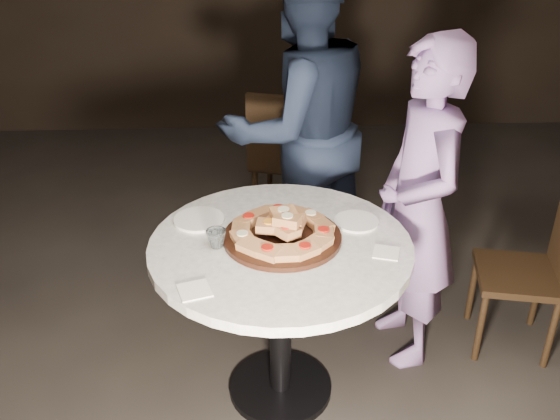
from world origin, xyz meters
The scene contains 13 objects.
floor centered at (0.00, 0.00, 0.00)m, with size 7.00×7.00×0.00m, color black.
table centered at (-0.02, -0.05, 0.69)m, with size 1.23×1.23×0.84m.
serving_board centered at (-0.01, -0.03, 0.85)m, with size 0.51×0.51×0.02m, color black.
focaccia_pile centered at (-0.01, -0.03, 0.90)m, with size 0.45×0.45×0.12m.
plate_left centered at (-0.38, 0.15, 0.85)m, with size 0.23×0.23×0.01m, color white.
plate_right centered at (0.33, 0.11, 0.85)m, with size 0.20×0.20×0.01m, color white.
water_glass centered at (-0.29, -0.07, 0.88)m, with size 0.08×0.08×0.08m, color silver.
napkin_near centered at (-0.35, -0.38, 0.85)m, with size 0.12×0.12×0.01m, color white.
napkin_far centered at (0.41, -0.15, 0.84)m, with size 0.10×0.10×0.01m, color white.
chair_far centered at (0.10, 1.48, 0.59)m, with size 0.59×0.61×1.02m.
chair_right centered at (1.29, 0.24, 0.49)m, with size 0.49×0.47×0.85m.
diner_navy centered at (0.13, 0.94, 0.96)m, with size 0.94×0.73×1.93m, color #141D31.
diner_teal centered at (0.65, 0.26, 0.82)m, with size 0.60×0.39×1.65m, color slate.
Camera 1 is at (-0.12, -2.30, 2.23)m, focal length 40.00 mm.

